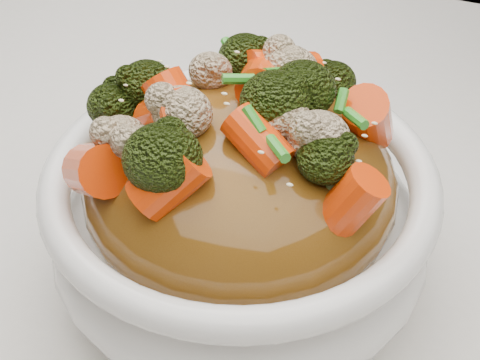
% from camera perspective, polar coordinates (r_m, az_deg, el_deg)
% --- Properties ---
extents(tablecloth, '(1.20, 0.80, 0.04)m').
position_cam_1_polar(tablecloth, '(0.54, -1.49, -3.81)').
color(tablecloth, silver).
rests_on(tablecloth, dining_table).
extents(bowl, '(0.27, 0.27, 0.09)m').
position_cam_1_polar(bowl, '(0.45, 0.00, -3.35)').
color(bowl, white).
rests_on(bowl, tablecloth).
extents(sauce_base, '(0.21, 0.21, 0.10)m').
position_cam_1_polar(sauce_base, '(0.43, 0.00, -0.32)').
color(sauce_base, brown).
rests_on(sauce_base, bowl).
extents(carrots, '(0.21, 0.21, 0.05)m').
position_cam_1_polar(carrots, '(0.39, 0.00, 7.09)').
color(carrots, '#EB3E07').
rests_on(carrots, sauce_base).
extents(broccoli, '(0.21, 0.21, 0.05)m').
position_cam_1_polar(broccoli, '(0.39, 0.00, 6.96)').
color(broccoli, black).
rests_on(broccoli, sauce_base).
extents(cauliflower, '(0.21, 0.21, 0.04)m').
position_cam_1_polar(cauliflower, '(0.39, 0.00, 6.70)').
color(cauliflower, tan).
rests_on(cauliflower, sauce_base).
extents(scallions, '(0.16, 0.16, 0.02)m').
position_cam_1_polar(scallions, '(0.39, 0.00, 7.22)').
color(scallions, '#2A861E').
rests_on(scallions, sauce_base).
extents(sesame_seeds, '(0.19, 0.19, 0.01)m').
position_cam_1_polar(sesame_seeds, '(0.39, 0.00, 7.22)').
color(sesame_seeds, beige).
rests_on(sesame_seeds, sauce_base).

